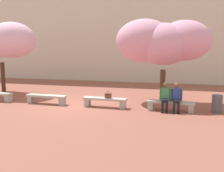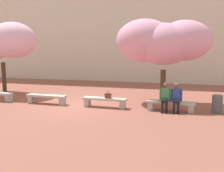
{
  "view_description": "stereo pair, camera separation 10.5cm",
  "coord_description": "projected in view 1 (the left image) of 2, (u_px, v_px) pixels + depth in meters",
  "views": [
    {
      "loc": [
        4.78,
        -11.73,
        2.92
      ],
      "look_at": [
        1.83,
        0.2,
        1.0
      ],
      "focal_mm": 42.0,
      "sensor_mm": 36.0,
      "label": 1
    },
    {
      "loc": [
        4.88,
        -11.7,
        2.92
      ],
      "look_at": [
        1.83,
        0.2,
        1.0
      ],
      "focal_mm": 42.0,
      "sensor_mm": 36.0,
      "label": 2
    }
  ],
  "objects": [
    {
      "name": "ground_plane",
      "position": [
        75.0,
        105.0,
        12.83
      ],
      "size": [
        100.0,
        100.0,
        0.0
      ],
      "primitive_type": "plane",
      "color": "#8E5142"
    },
    {
      "name": "building_facade",
      "position": [
        121.0,
        28.0,
        22.44
      ],
      "size": [
        28.0,
        4.0,
        8.66
      ],
      "primitive_type": "cube",
      "color": "beige",
      "rests_on": "ground"
    },
    {
      "name": "stone_bench_near_west",
      "position": [
        46.0,
        98.0,
        13.15
      ],
      "size": [
        2.12,
        0.5,
        0.45
      ],
      "color": "#ADA89E",
      "rests_on": "ground"
    },
    {
      "name": "stone_bench_center",
      "position": [
        105.0,
        101.0,
        12.42
      ],
      "size": [
        2.12,
        0.5,
        0.45
      ],
      "color": "#ADA89E",
      "rests_on": "ground"
    },
    {
      "name": "stone_bench_near_east",
      "position": [
        170.0,
        104.0,
        11.7
      ],
      "size": [
        2.12,
        0.5,
        0.45
      ],
      "color": "#ADA89E",
      "rests_on": "ground"
    },
    {
      "name": "person_seated_left",
      "position": [
        165.0,
        96.0,
        11.65
      ],
      "size": [
        0.51,
        0.68,
        1.29
      ],
      "color": "black",
      "rests_on": "ground"
    },
    {
      "name": "person_seated_right",
      "position": [
        176.0,
        96.0,
        11.53
      ],
      "size": [
        0.51,
        0.69,
        1.29
      ],
      "color": "black",
      "rests_on": "ground"
    },
    {
      "name": "handbag",
      "position": [
        108.0,
        95.0,
        12.32
      ],
      "size": [
        0.3,
        0.15,
        0.34
      ],
      "color": "brown",
      "rests_on": "stone_bench_center"
    },
    {
      "name": "cherry_tree_main",
      "position": [
        162.0,
        42.0,
        13.36
      ],
      "size": [
        4.83,
        2.82,
        4.27
      ],
      "color": "#513828",
      "rests_on": "ground"
    },
    {
      "name": "cherry_tree_secondary",
      "position": [
        1.0,
        42.0,
        16.03
      ],
      "size": [
        4.57,
        2.72,
        4.3
      ],
      "color": "#473323",
      "rests_on": "ground"
    },
    {
      "name": "trash_bin",
      "position": [
        217.0,
        104.0,
        11.41
      ],
      "size": [
        0.44,
        0.44,
        0.78
      ],
      "primitive_type": "cylinder",
      "color": "#4C4C51",
      "rests_on": "ground"
    }
  ]
}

